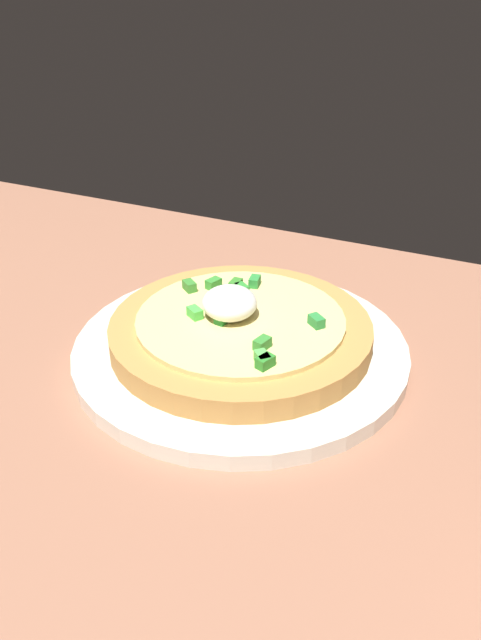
# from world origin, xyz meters

# --- Properties ---
(dining_table) EXTENTS (1.14, 0.67, 0.03)m
(dining_table) POSITION_xyz_m (0.00, 0.00, 0.02)
(dining_table) COLOR #936049
(dining_table) RESTS_ON ground
(plate) EXTENTS (0.26, 0.26, 0.01)m
(plate) POSITION_xyz_m (-0.05, -0.07, 0.04)
(plate) COLOR silver
(plate) RESTS_ON dining_table
(pizza) EXTENTS (0.21, 0.21, 0.05)m
(pizza) POSITION_xyz_m (-0.05, -0.07, 0.06)
(pizza) COLOR #B98141
(pizza) RESTS_ON plate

